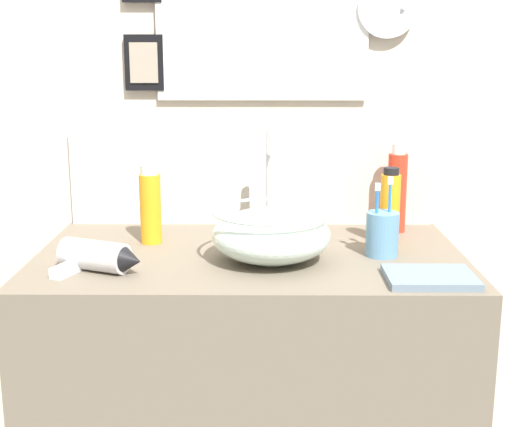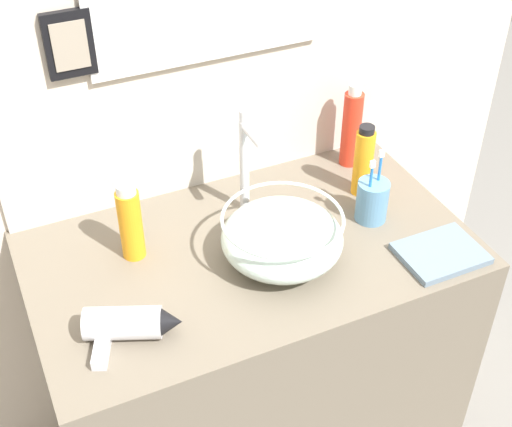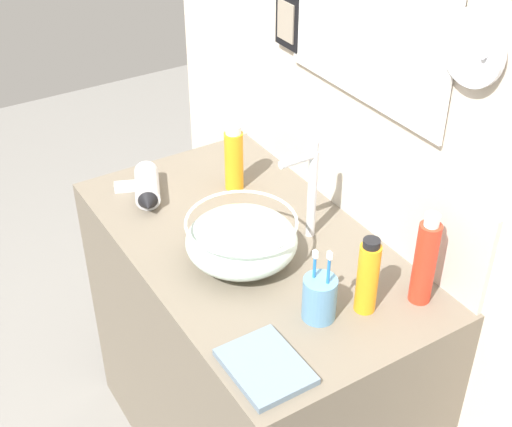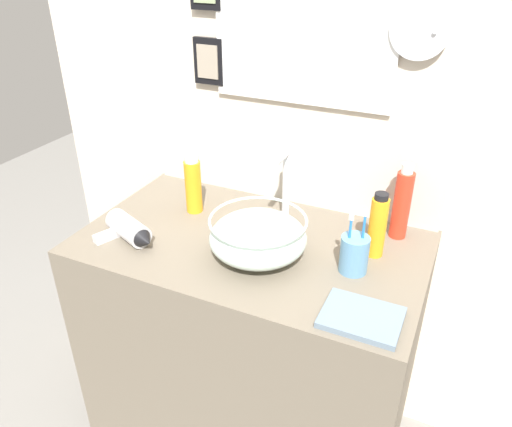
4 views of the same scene
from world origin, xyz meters
TOP-DOWN VIEW (x-y plane):
  - vanity_counter at (0.00, 0.00)m, footprint 1.04×0.61m
  - back_panel at (0.00, 0.34)m, footprint 1.93×0.10m
  - glass_bowl_sink at (0.05, -0.06)m, footprint 0.28×0.28m
  - faucet at (0.05, 0.14)m, footprint 0.02×0.11m
  - hair_drier at (-0.34, -0.15)m, footprint 0.21×0.14m
  - toothbrush_cup at (0.32, -0.02)m, footprint 0.08×0.08m
  - shampoo_bottle at (-0.26, 0.09)m, footprint 0.05×0.05m
  - lotion_bottle at (0.36, 0.09)m, footprint 0.05×0.05m
  - soap_dispenser at (0.40, 0.22)m, footprint 0.05×0.05m
  - hand_towel at (0.39, -0.21)m, footprint 0.19×0.15m

SIDE VIEW (x-z plane):
  - vanity_counter at x=0.00m, z-range 0.00..0.87m
  - hand_towel at x=0.39m, z-range 0.87..0.88m
  - hair_drier at x=-0.34m, z-range 0.87..0.94m
  - toothbrush_cup at x=0.32m, z-range 0.83..1.02m
  - glass_bowl_sink at x=0.05m, z-range 0.87..0.99m
  - lotion_bottle at x=0.36m, z-range 0.86..1.06m
  - shampoo_bottle at x=-0.26m, z-range 0.86..1.07m
  - soap_dispenser at x=0.40m, z-range 0.86..1.10m
  - faucet at x=0.05m, z-range 0.89..1.17m
  - back_panel at x=0.00m, z-range 0.00..2.32m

